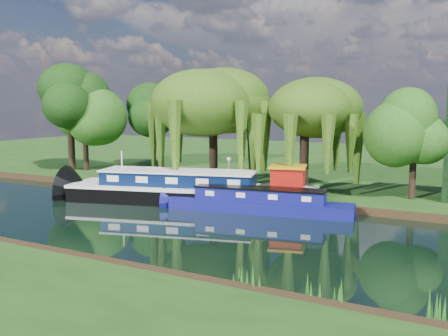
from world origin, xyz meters
The scene contains 14 objects.
ground centered at (0.00, 0.00, 0.00)m, with size 120.00×120.00×0.00m, color black.
far_bank centered at (0.00, 34.00, 0.23)m, with size 120.00×52.00×0.45m, color #183C10.
dutch_barge centered at (-0.18, 6.21, 0.95)m, with size 18.67×8.79×3.85m.
narrowboat centered at (5.43, 5.55, 0.64)m, with size 12.56×4.13×1.81m.
red_dinghy centered at (-8.56, 5.02, 0.00)m, with size 2.55×3.58×0.74m, color #9A120B.
willow_left centered at (-1.59, 11.64, 7.12)m, with size 7.66×7.66×9.18m.
willow_right centered at (6.14, 12.25, 6.22)m, with size 6.49×6.49×7.90m.
tree_far_left centered at (-17.63, 13.47, 5.90)m, with size 4.94×4.94×7.95m.
tree_far_back centered at (-19.21, 13.08, 7.21)m, with size 5.77×5.77×9.70m.
tree_far_mid centered at (-11.92, 18.66, 6.08)m, with size 4.98×4.98×8.15m.
tree_far_right centered at (14.01, 12.92, 5.12)m, with size 4.14×4.14×6.77m.
lamppost centered at (0.50, 10.50, 2.42)m, with size 0.36×0.36×2.56m.
mooring_posts centered at (-0.50, 8.40, 0.95)m, with size 19.16×0.16×1.00m.
reeds_near centered at (6.87, -7.57, 0.55)m, with size 33.70×1.50×1.10m.
Camera 1 is at (18.95, -24.31, 7.23)m, focal length 40.00 mm.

